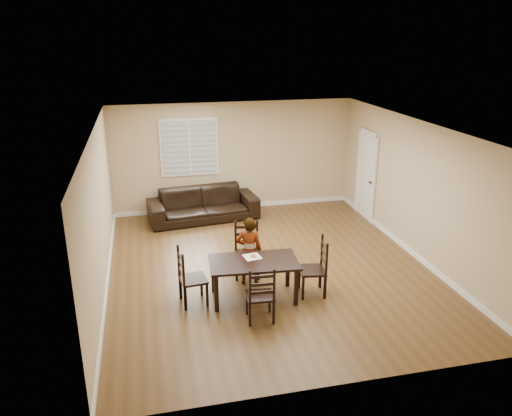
# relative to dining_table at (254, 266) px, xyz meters

# --- Properties ---
(ground) EXTENTS (7.00, 7.00, 0.00)m
(ground) POSITION_rel_dining_table_xyz_m (0.53, 1.08, -0.60)
(ground) COLOR brown
(ground) RESTS_ON ground
(room) EXTENTS (6.04, 7.04, 2.72)m
(room) POSITION_rel_dining_table_xyz_m (0.57, 1.26, 1.21)
(room) COLOR tan
(room) RESTS_ON ground
(dining_table) EXTENTS (1.53, 0.93, 0.69)m
(dining_table) POSITION_rel_dining_table_xyz_m (0.00, 0.00, 0.00)
(dining_table) COLOR black
(dining_table) RESTS_ON ground
(chair_near) EXTENTS (0.52, 0.49, 1.02)m
(chair_near) POSITION_rel_dining_table_xyz_m (0.08, 0.95, -0.14)
(chair_near) COLOR black
(chair_near) RESTS_ON ground
(chair_far) EXTENTS (0.45, 0.43, 0.95)m
(chair_far) POSITION_rel_dining_table_xyz_m (-0.06, -0.78, -0.17)
(chair_far) COLOR black
(chair_far) RESTS_ON ground
(chair_left) EXTENTS (0.47, 0.50, 1.00)m
(chair_left) POSITION_rel_dining_table_xyz_m (-1.13, 0.06, -0.15)
(chair_left) COLOR black
(chair_left) RESTS_ON ground
(chair_right) EXTENTS (0.49, 0.52, 1.02)m
(chair_right) POSITION_rel_dining_table_xyz_m (1.13, -0.09, -0.14)
(chair_right) COLOR black
(chair_right) RESTS_ON ground
(child) EXTENTS (0.52, 0.40, 1.26)m
(child) POSITION_rel_dining_table_xyz_m (0.04, 0.53, 0.03)
(child) COLOR gray
(child) RESTS_ON ground
(napkin) EXTENTS (0.31, 0.31, 0.00)m
(napkin) POSITION_rel_dining_table_xyz_m (0.01, 0.16, 0.09)
(napkin) COLOR #ECE4CB
(napkin) RESTS_ON dining_table
(donut) EXTENTS (0.10, 0.10, 0.04)m
(donut) POSITION_rel_dining_table_xyz_m (0.03, 0.16, 0.11)
(donut) COLOR #BF7F44
(donut) RESTS_ON napkin
(sofa) EXTENTS (2.68, 1.30, 0.75)m
(sofa) POSITION_rel_dining_table_xyz_m (-0.36, 3.94, -0.22)
(sofa) COLOR black
(sofa) RESTS_ON ground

